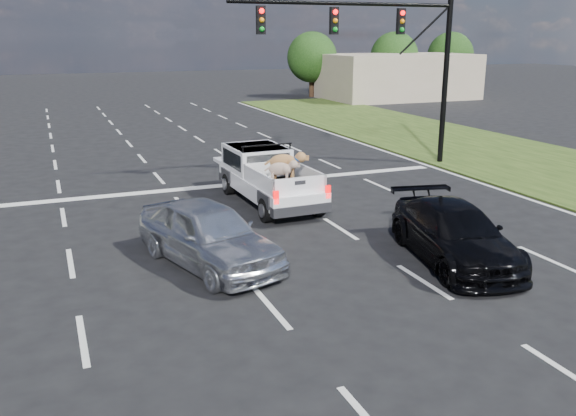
% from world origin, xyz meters
% --- Properties ---
extents(ground, '(160.00, 160.00, 0.00)m').
position_xyz_m(ground, '(0.00, 0.00, 0.00)').
color(ground, black).
rests_on(ground, ground).
extents(road_markings, '(17.75, 60.00, 0.01)m').
position_xyz_m(road_markings, '(0.00, 6.56, 0.01)').
color(road_markings, silver).
rests_on(road_markings, ground).
extents(traffic_signal, '(9.11, 0.31, 7.00)m').
position_xyz_m(traffic_signal, '(7.20, 10.50, 4.73)').
color(traffic_signal, black).
rests_on(traffic_signal, ground).
extents(building_right, '(12.00, 7.00, 3.60)m').
position_xyz_m(building_right, '(22.00, 34.00, 1.80)').
color(building_right, tan).
rests_on(building_right, ground).
extents(tree_far_d, '(4.20, 4.20, 5.40)m').
position_xyz_m(tree_far_d, '(16.00, 38.00, 3.29)').
color(tree_far_d, '#332114').
rests_on(tree_far_d, ground).
extents(tree_far_e, '(4.20, 4.20, 5.40)m').
position_xyz_m(tree_far_e, '(24.00, 38.00, 3.29)').
color(tree_far_e, '#332114').
rests_on(tree_far_e, ground).
extents(tree_far_f, '(4.20, 4.20, 5.40)m').
position_xyz_m(tree_far_f, '(30.00, 38.00, 3.29)').
color(tree_far_f, '#332114').
rests_on(tree_far_f, ground).
extents(pickup_truck, '(1.98, 4.99, 1.85)m').
position_xyz_m(pickup_truck, '(0.84, 7.30, 0.87)').
color(pickup_truck, black).
rests_on(pickup_truck, ground).
extents(silver_sedan, '(2.93, 4.69, 1.49)m').
position_xyz_m(silver_sedan, '(-2.27, 2.70, 0.74)').
color(silver_sedan, silver).
rests_on(silver_sedan, ground).
extents(black_coupe, '(2.72, 4.84, 1.32)m').
position_xyz_m(black_coupe, '(3.12, 0.84, 0.66)').
color(black_coupe, black).
rests_on(black_coupe, ground).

